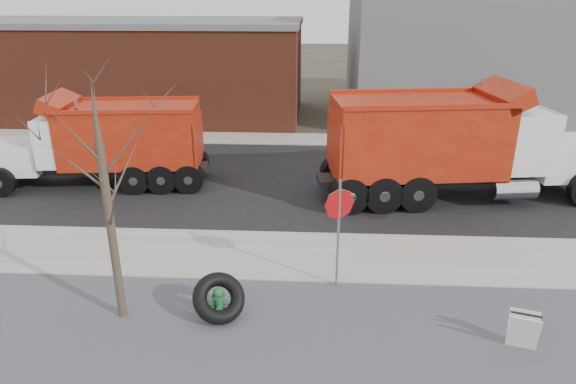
# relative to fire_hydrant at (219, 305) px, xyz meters

# --- Properties ---
(ground) EXTENTS (120.00, 120.00, 0.00)m
(ground) POSITION_rel_fire_hydrant_xyz_m (1.04, 2.58, -0.36)
(ground) COLOR #383328
(ground) RESTS_ON ground
(gravel_verge) EXTENTS (60.00, 5.00, 0.03)m
(gravel_verge) POSITION_rel_fire_hydrant_xyz_m (1.04, -0.92, -0.35)
(gravel_verge) COLOR slate
(gravel_verge) RESTS_ON ground
(sidewalk) EXTENTS (60.00, 2.50, 0.06)m
(sidewalk) POSITION_rel_fire_hydrant_xyz_m (1.04, 2.83, -0.33)
(sidewalk) COLOR #9E9B93
(sidewalk) RESTS_ON ground
(curb) EXTENTS (60.00, 0.15, 0.11)m
(curb) POSITION_rel_fire_hydrant_xyz_m (1.04, 4.13, -0.31)
(curb) COLOR #9E9B93
(curb) RESTS_ON ground
(road) EXTENTS (60.00, 9.40, 0.02)m
(road) POSITION_rel_fire_hydrant_xyz_m (1.04, 8.88, -0.35)
(road) COLOR black
(road) RESTS_ON ground
(far_sidewalk) EXTENTS (60.00, 2.00, 0.06)m
(far_sidewalk) POSITION_rel_fire_hydrant_xyz_m (1.04, 14.58, -0.33)
(far_sidewalk) COLOR #9E9B93
(far_sidewalk) RESTS_ON ground
(building_grey) EXTENTS (12.00, 10.00, 8.00)m
(building_grey) POSITION_rel_fire_hydrant_xyz_m (10.04, 20.58, 3.64)
(building_grey) COLOR slate
(building_grey) RESTS_ON ground
(building_brick) EXTENTS (20.20, 8.20, 5.30)m
(building_brick) POSITION_rel_fire_hydrant_xyz_m (-8.96, 19.58, 2.29)
(building_brick) COLOR brown
(building_brick) RESTS_ON ground
(bare_tree) EXTENTS (3.20, 3.20, 5.20)m
(bare_tree) POSITION_rel_fire_hydrant_xyz_m (-2.16, -0.02, 2.94)
(bare_tree) COLOR #382D23
(bare_tree) RESTS_ON ground
(fire_hydrant) EXTENTS (0.45, 0.44, 0.79)m
(fire_hydrant) POSITION_rel_fire_hydrant_xyz_m (0.00, 0.00, 0.00)
(fire_hydrant) COLOR #276833
(fire_hydrant) RESTS_ON ground
(truck_tire) EXTENTS (1.51, 1.46, 1.05)m
(truck_tire) POSITION_rel_fire_hydrant_xyz_m (-0.00, 0.04, 0.15)
(truck_tire) COLOR black
(truck_tire) RESTS_ON ground
(stop_sign) EXTENTS (0.70, 0.34, 2.77)m
(stop_sign) POSITION_rel_fire_hydrant_xyz_m (2.60, 1.48, 1.53)
(stop_sign) COLOR gray
(stop_sign) RESTS_ON ground
(sandwich_board) EXTENTS (0.65, 0.51, 0.80)m
(sandwich_board) POSITION_rel_fire_hydrant_xyz_m (6.24, -0.66, 0.07)
(sandwich_board) COLOR white
(sandwich_board) RESTS_ON ground
(dump_truck_red_a) EXTENTS (9.92, 3.85, 3.92)m
(dump_truck_red_a) POSITION_rel_fire_hydrant_xyz_m (6.70, 7.55, 1.63)
(dump_truck_red_a) COLOR black
(dump_truck_red_a) RESTS_ON ground
(dump_truck_red_b) EXTENTS (8.03, 3.05, 3.36)m
(dump_truck_red_b) POSITION_rel_fire_hydrant_xyz_m (-5.56, 8.05, 1.35)
(dump_truck_red_b) COLOR black
(dump_truck_red_b) RESTS_ON ground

